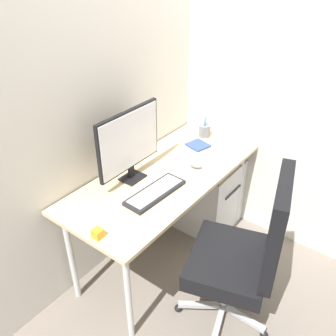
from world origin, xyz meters
TOP-DOWN VIEW (x-y plane):
  - ground_plane at (0.00, 0.00)m, footprint 8.00×8.00m
  - wall_back at (0.00, 0.36)m, footprint 2.82×0.04m
  - wall_side_right at (0.77, -0.19)m, footprint 0.04×1.99m
  - desk at (0.00, 0.00)m, footprint 1.49×0.66m
  - office_chair at (-0.15, -0.70)m, footprint 0.62×0.61m
  - filing_cabinet at (0.52, 0.01)m, footprint 0.46×0.57m
  - monitor at (-0.16, 0.15)m, footprint 0.52×0.12m
  - keyboard at (-0.21, -0.09)m, footprint 0.43×0.17m
  - mouse at (0.20, -0.12)m, footprint 0.06×0.09m
  - pen_holder at (0.63, 0.09)m, footprint 0.09×0.09m
  - notebook at (0.46, 0.04)m, footprint 0.17×0.18m
  - desk_clamp_accessory at (-0.69, -0.09)m, footprint 0.05×0.05m

SIDE VIEW (x-z plane):
  - ground_plane at x=0.00m, z-range 0.00..0.00m
  - filing_cabinet at x=0.52m, z-range 0.00..0.59m
  - office_chair at x=-0.15m, z-range 0.04..1.13m
  - desk at x=0.00m, z-range 0.30..1.05m
  - notebook at x=0.46m, z-range 0.75..0.76m
  - keyboard at x=-0.21m, z-range 0.75..0.78m
  - mouse at x=0.20m, z-range 0.75..0.78m
  - desk_clamp_accessory at x=-0.69m, z-range 0.75..0.80m
  - pen_holder at x=0.63m, z-range 0.71..0.88m
  - monitor at x=-0.16m, z-range 0.78..1.25m
  - wall_back at x=0.00m, z-range 0.00..2.80m
  - wall_side_right at x=0.77m, z-range 0.00..2.80m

